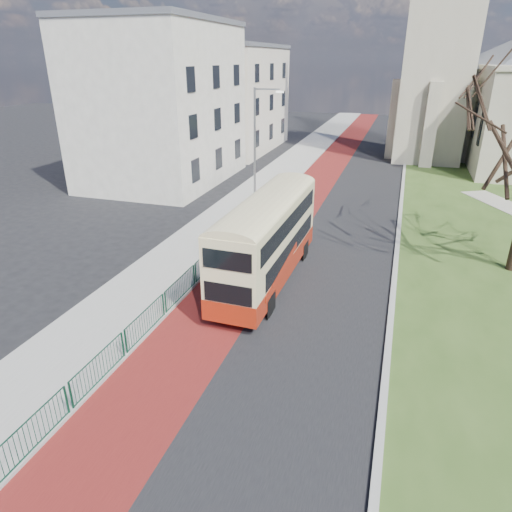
% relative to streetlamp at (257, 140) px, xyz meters
% --- Properties ---
extents(ground, '(160.00, 160.00, 0.00)m').
position_rel_streetlamp_xyz_m(ground, '(4.35, -18.00, -4.59)').
color(ground, black).
rests_on(ground, ground).
extents(road_carriageway, '(9.00, 120.00, 0.01)m').
position_rel_streetlamp_xyz_m(road_carriageway, '(5.85, 2.00, -4.59)').
color(road_carriageway, black).
rests_on(road_carriageway, ground).
extents(bus_lane, '(3.40, 120.00, 0.01)m').
position_rel_streetlamp_xyz_m(bus_lane, '(3.15, 2.00, -4.59)').
color(bus_lane, '#591414').
rests_on(bus_lane, ground).
extents(pavement_west, '(4.00, 120.00, 0.12)m').
position_rel_streetlamp_xyz_m(pavement_west, '(-0.65, 2.00, -4.53)').
color(pavement_west, gray).
rests_on(pavement_west, ground).
extents(kerb_west, '(0.25, 120.00, 0.13)m').
position_rel_streetlamp_xyz_m(kerb_west, '(1.35, 2.00, -4.53)').
color(kerb_west, '#999993').
rests_on(kerb_west, ground).
extents(kerb_east, '(0.25, 80.00, 0.13)m').
position_rel_streetlamp_xyz_m(kerb_east, '(10.45, 4.00, -4.53)').
color(kerb_east, '#999993').
rests_on(kerb_east, ground).
extents(pedestrian_railing, '(0.07, 24.00, 1.12)m').
position_rel_streetlamp_xyz_m(pedestrian_railing, '(1.40, -14.00, -4.04)').
color(pedestrian_railing, '#0E3E29').
rests_on(pedestrian_railing, ground).
extents(gothic_church, '(16.38, 18.00, 40.00)m').
position_rel_streetlamp_xyz_m(gothic_church, '(16.91, 20.00, 8.54)').
color(gothic_church, '#A09882').
rests_on(gothic_church, ground).
extents(street_block_near, '(10.30, 14.30, 13.00)m').
position_rel_streetlamp_xyz_m(street_block_near, '(-9.65, 4.00, 1.92)').
color(street_block_near, beige).
rests_on(street_block_near, ground).
extents(street_block_far, '(10.30, 16.30, 11.50)m').
position_rel_streetlamp_xyz_m(street_block_far, '(-9.65, 20.00, 1.17)').
color(street_block_far, beige).
rests_on(street_block_far, ground).
extents(streetlamp, '(2.13, 0.18, 8.00)m').
position_rel_streetlamp_xyz_m(streetlamp, '(0.00, 0.00, 0.00)').
color(streetlamp, gray).
rests_on(streetlamp, pavement_west).
extents(bus, '(2.48, 9.88, 4.11)m').
position_rel_streetlamp_xyz_m(bus, '(4.54, -12.66, -2.25)').
color(bus, maroon).
rests_on(bus, ground).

